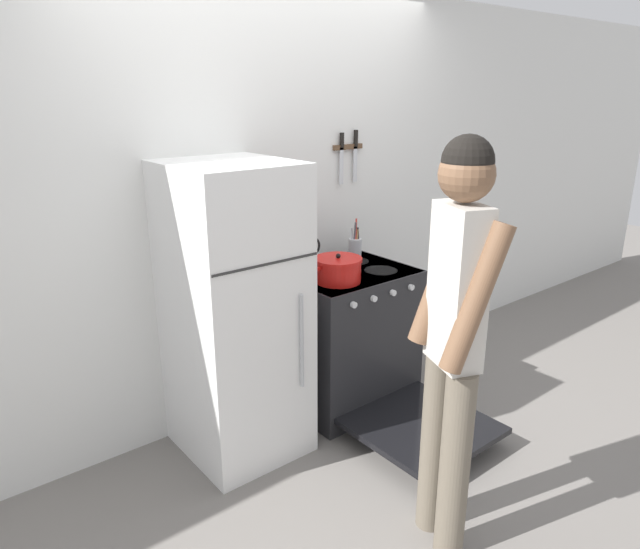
% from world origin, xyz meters
% --- Properties ---
extents(ground_plane, '(14.00, 14.00, 0.00)m').
position_xyz_m(ground_plane, '(0.00, 0.00, 0.00)').
color(ground_plane, slate).
extents(wall_back, '(10.00, 0.06, 2.55)m').
position_xyz_m(wall_back, '(0.00, 0.03, 1.27)').
color(wall_back, silver).
rests_on(wall_back, ground_plane).
extents(refrigerator, '(0.61, 0.68, 1.61)m').
position_xyz_m(refrigerator, '(-0.50, -0.33, 0.81)').
color(refrigerator, white).
rests_on(refrigerator, ground_plane).
extents(stove_range, '(0.78, 1.34, 0.88)m').
position_xyz_m(stove_range, '(0.30, -0.36, 0.44)').
color(stove_range, '#232326').
rests_on(stove_range, ground_plane).
extents(dutch_oven_pot, '(0.32, 0.28, 0.17)m').
position_xyz_m(dutch_oven_pot, '(0.12, -0.45, 0.96)').
color(dutch_oven_pot, red).
rests_on(dutch_oven_pot, stove_range).
extents(tea_kettle, '(0.19, 0.15, 0.21)m').
position_xyz_m(tea_kettle, '(0.14, -0.19, 0.95)').
color(tea_kettle, silver).
rests_on(tea_kettle, stove_range).
extents(utensil_jar, '(0.09, 0.09, 0.28)m').
position_xyz_m(utensil_jar, '(0.49, -0.18, 0.96)').
color(utensil_jar, '#B7BABF').
rests_on(utensil_jar, stove_range).
extents(person, '(0.38, 0.43, 1.80)m').
position_xyz_m(person, '(-0.18, -1.52, 1.02)').
color(person, '#6B6051').
rests_on(person, ground_plane).
extents(wall_knife_strip, '(0.24, 0.03, 0.34)m').
position_xyz_m(wall_knife_strip, '(0.57, -0.02, 1.58)').
color(wall_knife_strip, brown).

